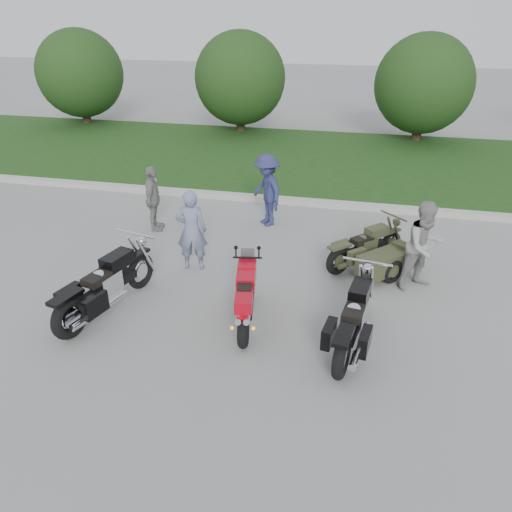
% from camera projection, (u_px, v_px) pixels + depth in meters
% --- Properties ---
extents(ground, '(80.00, 80.00, 0.00)m').
position_uv_depth(ground, '(219.00, 327.00, 8.45)').
color(ground, '#9B9C96').
rests_on(ground, ground).
extents(curb, '(60.00, 0.30, 0.15)m').
position_uv_depth(curb, '(280.00, 200.00, 13.63)').
color(curb, '#B5B1AA').
rests_on(curb, ground).
extents(grass_strip, '(60.00, 8.00, 0.14)m').
position_uv_depth(grass_strip, '(301.00, 159.00, 17.24)').
color(grass_strip, '#2E561D').
rests_on(grass_strip, ground).
extents(tree_far_left, '(3.60, 3.60, 4.00)m').
position_uv_depth(tree_far_left, '(80.00, 74.00, 21.11)').
color(tree_far_left, '#3F2B1C').
rests_on(tree_far_left, ground).
extents(tree_mid_left, '(3.60, 3.60, 4.00)m').
position_uv_depth(tree_mid_left, '(240.00, 78.00, 19.76)').
color(tree_mid_left, '#3F2B1C').
rests_on(tree_mid_left, ground).
extents(tree_mid_right, '(3.60, 3.60, 4.00)m').
position_uv_depth(tree_mid_right, '(424.00, 84.00, 18.41)').
color(tree_mid_right, '#3F2B1C').
rests_on(tree_mid_right, ground).
extents(sportbike_red, '(0.55, 1.87, 0.89)m').
position_uv_depth(sportbike_red, '(245.00, 297.00, 8.31)').
color(sportbike_red, black).
rests_on(sportbike_red, ground).
extents(cruiser_left, '(0.78, 2.47, 0.97)m').
position_uv_depth(cruiser_left, '(103.00, 289.00, 8.62)').
color(cruiser_left, black).
rests_on(cruiser_left, ground).
extents(cruiser_right, '(0.55, 2.37, 0.91)m').
position_uv_depth(cruiser_right, '(353.00, 322.00, 7.76)').
color(cruiser_right, black).
rests_on(cruiser_right, ground).
extents(cruiser_sidecar, '(1.75, 1.86, 0.80)m').
position_uv_depth(cruiser_sidecar, '(376.00, 256.00, 9.97)').
color(cruiser_sidecar, black).
rests_on(cruiser_sidecar, ground).
extents(person_stripe, '(0.69, 0.52, 1.69)m').
position_uv_depth(person_stripe, '(192.00, 230.00, 9.95)').
color(person_stripe, slate).
rests_on(person_stripe, ground).
extents(person_grey, '(1.07, 1.02, 1.73)m').
position_uv_depth(person_grey, '(424.00, 246.00, 9.27)').
color(person_grey, '#9B9B96').
rests_on(person_grey, ground).
extents(person_denim, '(1.21, 1.29, 1.75)m').
position_uv_depth(person_denim, '(267.00, 190.00, 11.97)').
color(person_denim, navy).
rests_on(person_denim, ground).
extents(person_back, '(0.54, 0.97, 1.56)m').
position_uv_depth(person_back, '(153.00, 199.00, 11.72)').
color(person_back, gray).
rests_on(person_back, ground).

